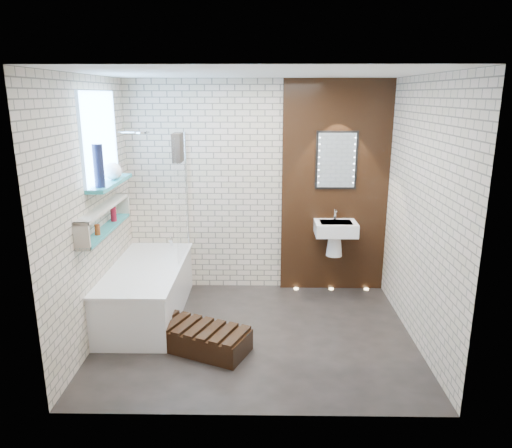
{
  "coord_description": "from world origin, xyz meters",
  "views": [
    {
      "loc": [
        0.07,
        -4.48,
        2.41
      ],
      "look_at": [
        0.0,
        0.15,
        1.15
      ],
      "focal_mm": 33.41,
      "sensor_mm": 36.0,
      "label": 1
    }
  ],
  "objects_px": {
    "bathtub": "(147,290)",
    "washbasin": "(335,233)",
    "bath_screen": "(182,196)",
    "led_mirror": "(337,160)",
    "walnut_step": "(199,339)"
  },
  "relations": [
    {
      "from": "bathtub",
      "to": "washbasin",
      "type": "bearing_deg",
      "value": 16.01
    },
    {
      "from": "bathtub",
      "to": "bath_screen",
      "type": "height_order",
      "value": "bath_screen"
    },
    {
      "from": "washbasin",
      "to": "bathtub",
      "type": "bearing_deg",
      "value": -163.99
    },
    {
      "from": "bathtub",
      "to": "washbasin",
      "type": "relative_size",
      "value": 3.0
    },
    {
      "from": "bathtub",
      "to": "led_mirror",
      "type": "distance_m",
      "value": 2.68
    },
    {
      "from": "bathtub",
      "to": "washbasin",
      "type": "distance_m",
      "value": 2.32
    },
    {
      "from": "bath_screen",
      "to": "washbasin",
      "type": "bearing_deg",
      "value": 5.78
    },
    {
      "from": "walnut_step",
      "to": "bath_screen",
      "type": "bearing_deg",
      "value": 105.17
    },
    {
      "from": "bathtub",
      "to": "bath_screen",
      "type": "relative_size",
      "value": 1.24
    },
    {
      "from": "bathtub",
      "to": "walnut_step",
      "type": "bearing_deg",
      "value": -47.91
    },
    {
      "from": "washbasin",
      "to": "walnut_step",
      "type": "distance_m",
      "value": 2.14
    },
    {
      "from": "bathtub",
      "to": "led_mirror",
      "type": "height_order",
      "value": "led_mirror"
    },
    {
      "from": "bath_screen",
      "to": "led_mirror",
      "type": "distance_m",
      "value": 1.89
    },
    {
      "from": "bathtub",
      "to": "washbasin",
      "type": "xyz_separation_m",
      "value": [
        2.17,
        0.62,
        0.5
      ]
    },
    {
      "from": "bathtub",
      "to": "walnut_step",
      "type": "xyz_separation_m",
      "value": [
        0.68,
        -0.75,
        -0.18
      ]
    }
  ]
}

